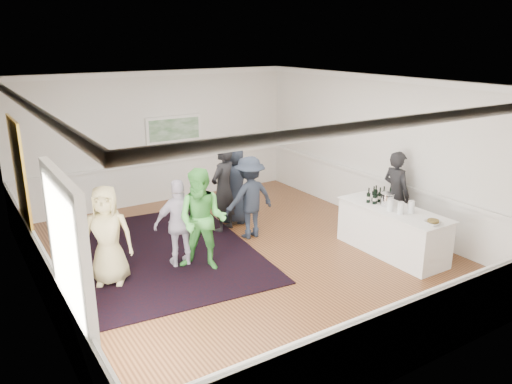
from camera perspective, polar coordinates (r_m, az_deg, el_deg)
floor at (r=9.45m, az=-1.43°, el=-7.38°), size 8.00×8.00×0.00m
ceiling at (r=8.61m, az=-1.60°, el=12.34°), size 7.00×8.00×0.02m
wall_left at (r=7.78m, az=-24.20°, el=-1.80°), size 0.02×8.00×3.20m
wall_right at (r=11.05m, az=14.29°, el=4.53°), size 0.02×8.00×3.20m
wall_back at (r=12.41m, az=-11.11°, el=6.10°), size 7.00×0.02×3.20m
wall_front at (r=6.02m, az=18.63°, el=-6.60°), size 7.00×0.02×3.20m
wainscoting at (r=9.25m, az=-1.46°, el=-4.57°), size 7.00×8.00×1.00m
mirror at (r=8.98m, az=-25.37°, el=1.79°), size 0.05×1.25×1.85m
doorway at (r=6.10m, az=-20.61°, el=-8.36°), size 0.10×1.78×2.56m
landscape_painting at (r=12.48m, az=-9.35°, el=7.09°), size 1.44×0.06×0.66m
area_rug at (r=9.74m, az=-11.04°, el=-6.85°), size 3.82×4.77×0.02m
serving_table at (r=9.77m, az=15.28°, el=-4.29°), size 0.84×2.21×0.89m
bartender at (r=10.55m, az=15.68°, el=-0.20°), size 0.43×0.65×1.77m
guest_tan at (r=8.52m, az=-16.63°, el=-4.80°), size 0.98×0.86×1.69m
guest_green at (r=8.70m, az=-6.15°, el=-3.20°), size 1.12×1.11×1.82m
guest_lilac at (r=8.91m, az=-8.65°, el=-3.55°), size 0.99×0.52×1.60m
guest_dark_a at (r=10.07m, az=-0.74°, el=-0.63°), size 1.11×0.66×1.69m
guest_dark_b at (r=10.40m, az=-3.76°, el=0.39°), size 0.80×0.69×1.85m
guest_navy at (r=10.88m, az=-2.50°, el=1.03°), size 1.02×1.02×1.80m
wine_bottles at (r=9.87m, az=13.75°, el=-0.26°), size 0.44×0.32×0.31m
juice_pitchers at (r=9.39m, az=16.21°, el=-1.58°), size 0.36×0.39×0.24m
ice_bucket at (r=9.70m, az=14.75°, el=-0.89°), size 0.26×0.26×0.25m
nut_bowl at (r=9.02m, az=19.58°, el=-3.26°), size 0.28×0.28×0.08m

